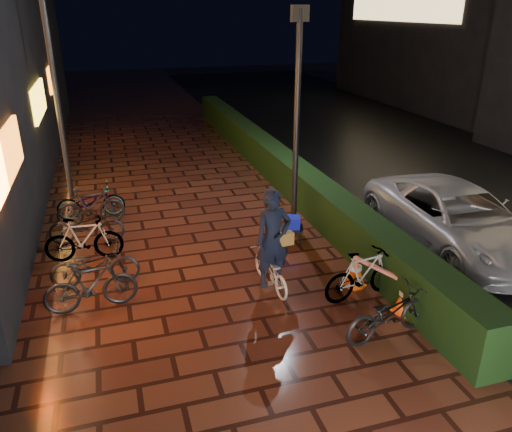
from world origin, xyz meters
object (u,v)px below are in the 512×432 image
object	(u,v)px
cyclist	(272,253)
traffic_barrier	(379,283)
cart_assembly	(292,224)
van	(457,218)

from	to	relation	value
cyclist	traffic_barrier	xyz separation A→B (m)	(1.81, -0.90, -0.45)
traffic_barrier	cart_assembly	xyz separation A→B (m)	(-0.73, 2.69, 0.17)
cyclist	cart_assembly	xyz separation A→B (m)	(1.08, 1.79, -0.28)
traffic_barrier	cart_assembly	distance (m)	2.79
van	cyclist	size ratio (longest dim) A/B	2.43
traffic_barrier	cyclist	bearing A→B (deg)	153.58
van	cart_assembly	size ratio (longest dim) A/B	5.34
van	cart_assembly	bearing A→B (deg)	161.27
cyclist	traffic_barrier	distance (m)	2.07
van	cyclist	distance (m)	4.58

